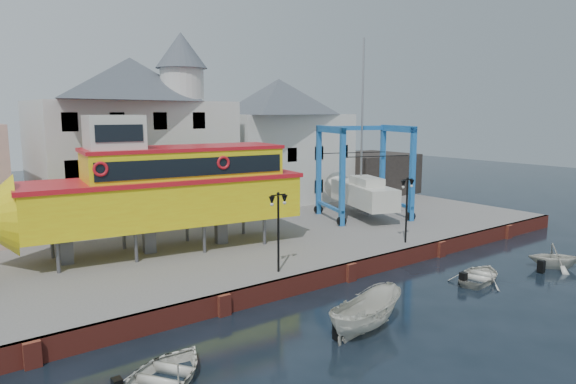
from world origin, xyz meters
TOP-DOWN VIEW (x-y plane):
  - ground at (0.00, 0.00)m, footprint 140.00×140.00m
  - hardstanding at (0.00, 11.00)m, footprint 44.00×22.00m
  - quay_wall at (-0.00, 0.10)m, footprint 44.00×0.47m
  - building_white_main at (-4.87, 18.39)m, footprint 14.00×8.30m
  - building_white_right at (9.00, 19.00)m, footprint 12.00×8.00m
  - shed_dark at (19.00, 17.00)m, footprint 8.00×7.00m
  - lamp_post_left at (-4.00, 1.20)m, footprint 1.12×0.32m
  - lamp_post_right at (6.00, 1.20)m, footprint 1.12×0.32m
  - tour_boat at (-7.89, 8.73)m, footprint 18.92×6.83m
  - travel_lift at (9.79, 9.25)m, footprint 7.72×9.38m
  - motorboat_a at (-4.02, -5.13)m, footprint 4.78×2.53m
  - motorboat_b at (5.84, -4.26)m, footprint 4.53×3.77m
  - motorboat_c at (11.42, -5.64)m, footprint 3.99×3.98m
  - motorboat_d at (-12.66, -4.07)m, footprint 5.28×4.93m

SIDE VIEW (x-z plane):
  - ground at x=0.00m, z-range 0.00..0.00m
  - motorboat_a at x=-4.02m, z-range -0.88..0.88m
  - motorboat_b at x=5.84m, z-range -0.40..0.40m
  - motorboat_c at x=11.42m, z-range -0.80..0.80m
  - motorboat_d at x=-12.66m, z-range -0.45..0.45m
  - hardstanding at x=0.00m, z-range 0.00..1.00m
  - quay_wall at x=0.00m, z-range 0.00..1.00m
  - shed_dark at x=19.00m, z-range 1.00..5.00m
  - travel_lift at x=9.79m, z-range -3.60..10.20m
  - lamp_post_left at x=-4.00m, z-range 2.07..6.27m
  - lamp_post_right at x=6.00m, z-range 2.07..6.27m
  - tour_boat at x=-7.89m, z-range 0.77..8.83m
  - building_white_right at x=9.00m, z-range 1.00..12.20m
  - building_white_main at x=-4.87m, z-range 0.34..14.34m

